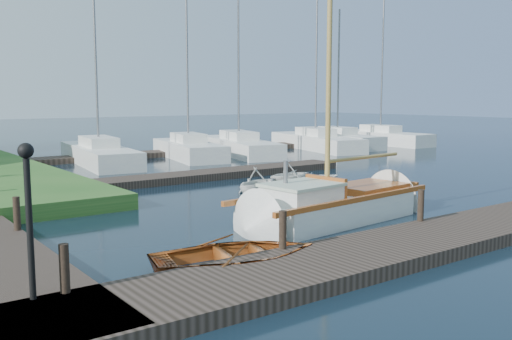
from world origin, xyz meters
TOP-DOWN VIEW (x-y plane):
  - ground at (0.00, 0.00)m, footprint 160.00×160.00m
  - near_dock at (0.00, -6.00)m, footprint 18.00×2.20m
  - far_dock at (2.00, 6.50)m, footprint 14.00×1.60m
  - pontoon at (10.00, 16.00)m, footprint 30.00×1.60m
  - mooring_post_0 at (-7.50, -5.00)m, footprint 0.16×0.16m
  - mooring_post_1 at (-3.00, -5.00)m, footprint 0.16×0.16m
  - mooring_post_2 at (1.50, -5.00)m, footprint 0.16×0.16m
  - mooring_post_4 at (-7.00, 0.00)m, footprint 0.16×0.16m
  - lamp_post at (-8.00, -5.00)m, footprint 0.24×0.24m
  - sailboat at (0.77, -2.69)m, footprint 7.30×2.63m
  - dinghy at (-3.94, -4.70)m, footprint 3.97×3.26m
  - tender_b at (1.40, 1.80)m, footprint 2.67×2.50m
  - tender_c at (3.73, 2.10)m, footprint 3.70×2.66m
  - tender_d at (3.82, 2.94)m, footprint 2.10×1.84m
  - marina_boat_1 at (0.52, 14.33)m, footprint 3.36×9.10m
  - marina_boat_2 at (5.65, 14.09)m, footprint 3.72×7.70m
  - marina_boat_3 at (9.13, 14.12)m, footprint 4.37×9.26m
  - marina_boat_5 at (15.25, 14.04)m, footprint 4.34×9.53m
  - marina_boat_6 at (17.31, 14.10)m, footprint 2.71×7.45m
  - marina_boat_7 at (21.70, 14.12)m, footprint 2.36×8.24m

SIDE VIEW (x-z plane):
  - ground at x=0.00m, z-range 0.00..0.00m
  - near_dock at x=0.00m, z-range 0.00..0.30m
  - far_dock at x=2.00m, z-range 0.00..0.30m
  - pontoon at x=10.00m, z-range 0.00..0.30m
  - sailboat at x=0.77m, z-range -4.57..5.26m
  - dinghy at x=-3.94m, z-range 0.00..0.72m
  - tender_c at x=3.73m, z-range 0.00..0.76m
  - tender_d at x=3.82m, z-range 0.00..1.06m
  - marina_boat_6 at x=17.31m, z-range -4.05..5.17m
  - marina_boat_1 at x=0.52m, z-range -4.69..5.81m
  - tender_b at x=1.40m, z-range 0.00..1.13m
  - marina_boat_3 at x=9.13m, z-range -5.41..6.55m
  - marina_boat_5 at x=15.25m, z-range -5.58..6.73m
  - marina_boat_7 at x=21.70m, z-range -5.30..6.45m
  - marina_boat_2 at x=5.65m, z-range -5.51..6.69m
  - mooring_post_0 at x=-7.50m, z-range 0.30..1.10m
  - mooring_post_1 at x=-3.00m, z-range 0.30..1.10m
  - mooring_post_2 at x=1.50m, z-range 0.30..1.10m
  - mooring_post_4 at x=-7.00m, z-range 0.30..1.10m
  - lamp_post at x=-8.00m, z-range 0.65..3.09m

